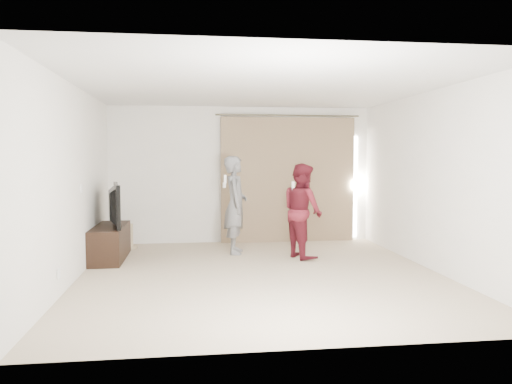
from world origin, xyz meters
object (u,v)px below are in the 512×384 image
tv_console (110,243)px  person_man (235,205)px  tv (109,205)px  person_woman (302,211)px

tv_console → person_man: 2.14m
tv → person_man: (2.05, 0.25, -0.05)m
tv → person_woman: size_ratio=0.77×
tv_console → person_woman: (3.10, -0.24, 0.50)m
tv → person_man: person_man is taller
tv → person_woman: person_woman is taller
person_man → tv: bearing=-172.9°
tv_console → tv: bearing=0.0°
tv_console → tv: size_ratio=1.19×
tv → person_man: 2.06m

